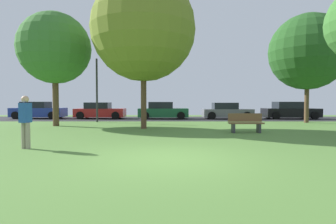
% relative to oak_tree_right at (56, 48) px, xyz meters
% --- Properties ---
extents(ground_plane, '(44.00, 44.00, 0.00)m').
position_rel_oak_tree_right_xyz_m(ground_plane, '(6.70, -9.17, -4.62)').
color(ground_plane, '#547F38').
extents(road_strip, '(44.00, 6.40, 0.01)m').
position_rel_oak_tree_right_xyz_m(road_strip, '(6.70, 6.83, -4.62)').
color(road_strip, '#28282B').
rests_on(road_strip, ground_plane).
extents(oak_tree_right, '(4.21, 4.21, 6.74)m').
position_rel_oak_tree_right_xyz_m(oak_tree_right, '(0.00, 0.00, 0.00)').
color(oak_tree_right, brown).
rests_on(oak_tree_right, ground_plane).
extents(maple_tree_near, '(5.19, 5.19, 7.47)m').
position_rel_oak_tree_right_xyz_m(maple_tree_near, '(16.35, 2.53, 0.25)').
color(maple_tree_near, brown).
rests_on(maple_tree_near, ground_plane).
extents(oak_tree_left, '(5.57, 5.57, 8.12)m').
position_rel_oak_tree_right_xyz_m(oak_tree_left, '(5.41, -1.56, 0.71)').
color(oak_tree_left, brown).
rests_on(oak_tree_left, ground_plane).
extents(person_walking, '(0.30, 0.37, 1.64)m').
position_rel_oak_tree_right_xyz_m(person_walking, '(2.32, -7.74, -3.72)').
color(person_walking, gray).
rests_on(person_walking, ground_plane).
extents(parked_car_blue, '(4.38, 1.96, 1.45)m').
position_rel_oak_tree_right_xyz_m(parked_car_blue, '(-4.54, 7.14, -3.95)').
color(parked_car_blue, '#233893').
rests_on(parked_car_blue, ground_plane).
extents(parked_car_red, '(4.17, 2.04, 1.39)m').
position_rel_oak_tree_right_xyz_m(parked_car_red, '(0.87, 6.95, -3.98)').
color(parked_car_red, '#B21E1E').
rests_on(parked_car_red, ground_plane).
extents(parked_car_green, '(4.17, 2.04, 1.43)m').
position_rel_oak_tree_right_xyz_m(parked_car_green, '(6.28, 6.69, -3.96)').
color(parked_car_green, '#195633').
rests_on(parked_car_green, ground_plane).
extents(parked_car_grey, '(4.11, 1.95, 1.37)m').
position_rel_oak_tree_right_xyz_m(parked_car_grey, '(11.69, 6.56, -3.99)').
color(parked_car_grey, slate).
rests_on(parked_car_grey, ground_plane).
extents(parked_car_black, '(4.50, 2.02, 1.45)m').
position_rel_oak_tree_right_xyz_m(parked_car_black, '(17.09, 6.66, -3.96)').
color(parked_car_black, black).
rests_on(parked_car_black, ground_plane).
extents(park_bench, '(1.60, 0.45, 0.90)m').
position_rel_oak_tree_right_xyz_m(park_bench, '(10.39, -3.42, -4.16)').
color(park_bench, brown).
rests_on(park_bench, ground_plane).
extents(street_lamp_post, '(0.14, 0.14, 4.50)m').
position_rel_oak_tree_right_xyz_m(street_lamp_post, '(1.66, 3.03, -2.37)').
color(street_lamp_post, '#2D2D33').
rests_on(street_lamp_post, ground_plane).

